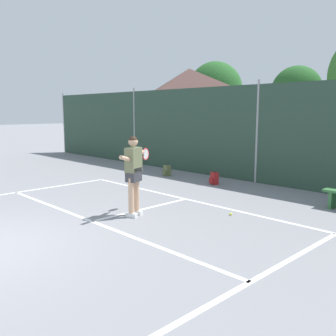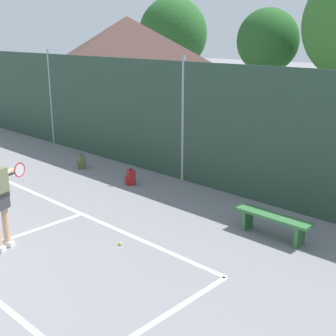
# 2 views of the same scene
# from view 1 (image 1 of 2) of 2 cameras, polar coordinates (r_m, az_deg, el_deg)

# --- Properties ---
(court_markings) EXTENTS (8.30, 11.10, 0.01)m
(court_markings) POSITION_cam_1_polar(r_m,az_deg,el_deg) (7.68, -23.35, -10.31)
(court_markings) COLOR white
(court_markings) RESTS_ON ground
(chainlink_fence) EXTENTS (26.09, 0.09, 3.44)m
(chainlink_fence) POSITION_cam_1_polar(r_m,az_deg,el_deg) (12.85, 13.53, 5.09)
(chainlink_fence) COLOR #284233
(chainlink_fence) RESTS_ON ground
(clubhouse_building) EXTENTS (7.30, 4.97, 4.69)m
(clubhouse_building) POSITION_cam_1_polar(r_m,az_deg,el_deg) (20.74, 3.21, 8.80)
(clubhouse_building) COLOR beige
(clubhouse_building) RESTS_ON ground
(tennis_player) EXTENTS (0.63, 1.34, 1.85)m
(tennis_player) POSITION_cam_1_polar(r_m,az_deg,el_deg) (8.51, -5.29, -0.12)
(tennis_player) COLOR silver
(tennis_player) RESTS_ON ground
(tennis_ball) EXTENTS (0.07, 0.07, 0.07)m
(tennis_ball) POSITION_cam_1_polar(r_m,az_deg,el_deg) (8.86, 9.60, -6.99)
(tennis_ball) COLOR #CCE033
(tennis_ball) RESTS_ON ground
(backpack_olive) EXTENTS (0.32, 0.30, 0.46)m
(backpack_olive) POSITION_cam_1_polar(r_m,az_deg,el_deg) (13.93, -0.17, -0.42)
(backpack_olive) COLOR #566038
(backpack_olive) RESTS_ON ground
(backpack_red) EXTENTS (0.33, 0.32, 0.46)m
(backpack_red) POSITION_cam_1_polar(r_m,az_deg,el_deg) (12.43, 7.10, -1.62)
(backpack_red) COLOR maroon
(backpack_red) RESTS_ON ground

